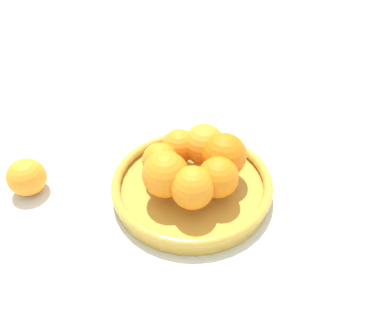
{
  "coord_description": "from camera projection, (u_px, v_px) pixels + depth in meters",
  "views": [
    {
      "loc": [
        -0.21,
        -0.45,
        0.51
      ],
      "look_at": [
        0.0,
        0.0,
        0.07
      ],
      "focal_mm": 35.0,
      "sensor_mm": 36.0,
      "label": 1
    }
  ],
  "objects": [
    {
      "name": "ground_plane",
      "position": [
        192.0,
        192.0,
        0.71
      ],
      "size": [
        4.0,
        4.0,
        0.0
      ],
      "primitive_type": "plane",
      "color": "silver"
    },
    {
      "name": "fruit_bowl",
      "position": [
        192.0,
        185.0,
        0.7
      ],
      "size": [
        0.3,
        0.3,
        0.04
      ],
      "color": "gold",
      "rests_on": "ground_plane"
    },
    {
      "name": "orange_pile",
      "position": [
        195.0,
        163.0,
        0.66
      ],
      "size": [
        0.19,
        0.18,
        0.08
      ],
      "color": "orange",
      "rests_on": "fruit_bowl"
    },
    {
      "name": "stray_orange",
      "position": [
        27.0,
        177.0,
        0.69
      ],
      "size": [
        0.07,
        0.07,
        0.07
      ],
      "primitive_type": "sphere",
      "color": "orange",
      "rests_on": "ground_plane"
    }
  ]
}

